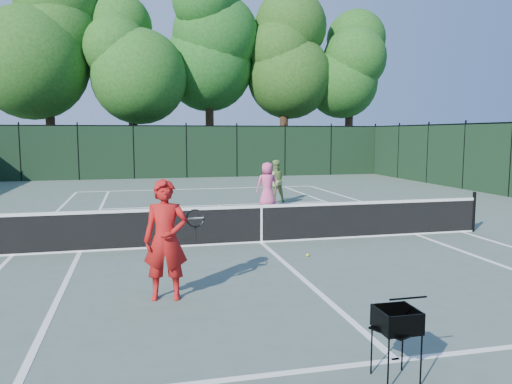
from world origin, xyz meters
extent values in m
plane|color=#4C5D51|center=(0.00, 0.00, 0.00)|extent=(90.00, 90.00, 0.00)
cube|color=white|center=(-5.49, 0.00, 0.00)|extent=(0.10, 23.77, 0.01)
cube|color=white|center=(5.49, 0.00, 0.00)|extent=(0.10, 23.77, 0.01)
cube|color=white|center=(-4.12, 0.00, 0.00)|extent=(0.10, 23.77, 0.01)
cube|color=white|center=(4.12, 0.00, 0.00)|extent=(0.10, 23.77, 0.01)
cube|color=white|center=(0.00, 11.88, 0.00)|extent=(10.97, 0.10, 0.01)
cube|color=white|center=(0.00, -6.40, 0.00)|extent=(8.23, 0.10, 0.01)
cube|color=white|center=(0.00, 6.40, 0.00)|extent=(8.23, 0.10, 0.01)
cube|color=white|center=(0.00, 0.00, 0.00)|extent=(0.10, 12.80, 0.01)
cube|color=black|center=(0.00, 0.00, 0.46)|extent=(11.60, 0.03, 0.85)
cube|color=white|center=(0.00, 0.00, 0.88)|extent=(11.60, 0.05, 0.07)
cube|color=white|center=(0.00, 0.00, 0.02)|extent=(11.60, 0.05, 0.04)
cube|color=white|center=(0.00, 0.00, 0.46)|extent=(0.05, 0.04, 0.91)
cylinder|color=black|center=(5.80, 0.00, 0.53)|extent=(0.09, 0.09, 1.06)
cube|color=black|center=(0.00, 18.00, 1.50)|extent=(24.00, 0.05, 3.00)
cylinder|color=black|center=(-8.00, 22.00, 2.40)|extent=(0.56, 0.56, 4.80)
ellipsoid|color=#194614|center=(-8.00, 22.00, 8.71)|extent=(6.80, 6.80, 10.54)
cylinder|color=black|center=(-3.00, 21.80, 2.15)|extent=(0.56, 0.56, 4.30)
ellipsoid|color=#194C15|center=(-3.00, 21.80, 7.75)|extent=(6.00, 6.00, 9.30)
cylinder|color=black|center=(2.00, 22.30, 2.50)|extent=(0.56, 0.56, 5.00)
ellipsoid|color=#154C17|center=(2.00, 22.30, 9.03)|extent=(7.00, 7.00, 10.85)
cylinder|color=black|center=(7.00, 21.60, 2.30)|extent=(0.56, 0.56, 4.60)
ellipsoid|color=#1C4513|center=(7.00, 21.60, 8.16)|extent=(6.20, 6.20, 9.61)
cylinder|color=black|center=(12.00, 22.10, 2.20)|extent=(0.56, 0.56, 4.40)
ellipsoid|color=#174914|center=(12.00, 22.10, 7.74)|extent=(5.80, 5.80, 8.99)
imported|color=#AE1513|center=(-2.44, -3.60, 0.95)|extent=(0.75, 0.55, 1.89)
cylinder|color=black|center=(-1.94, -3.32, 0.95)|extent=(0.03, 0.03, 0.30)
torus|color=black|center=(-1.94, -3.32, 1.22)|extent=(0.30, 0.10, 0.30)
imported|color=#DD4E84|center=(1.60, 5.52, 0.80)|extent=(0.80, 0.55, 1.59)
imported|color=#80A854|center=(2.22, 6.72, 0.80)|extent=(0.79, 0.62, 1.61)
cylinder|color=black|center=(-0.43, -7.00, 0.28)|extent=(0.02, 0.02, 0.55)
cylinder|color=black|center=(-0.06, -7.00, 0.28)|extent=(0.02, 0.02, 0.55)
cylinder|color=black|center=(-0.43, -6.63, 0.28)|extent=(0.02, 0.02, 0.55)
cylinder|color=black|center=(-0.06, -6.63, 0.28)|extent=(0.02, 0.02, 0.55)
cube|color=black|center=(-0.25, -6.81, 0.67)|extent=(0.54, 0.54, 0.23)
sphere|color=gold|center=(-0.25, -6.81, 0.60)|extent=(0.06, 0.06, 0.06)
sphere|color=gold|center=(-0.25, -6.81, 0.60)|extent=(0.06, 0.06, 0.06)
sphere|color=gold|center=(-0.25, -6.81, 0.60)|extent=(0.06, 0.06, 0.06)
sphere|color=gold|center=(-0.25, -6.81, 0.60)|extent=(0.06, 0.06, 0.06)
sphere|color=gold|center=(-0.25, -6.81, 0.60)|extent=(0.06, 0.06, 0.06)
sphere|color=gold|center=(-0.25, -6.81, 0.60)|extent=(0.06, 0.06, 0.06)
sphere|color=gold|center=(-0.25, -6.81, 0.60)|extent=(0.06, 0.06, 0.06)
sphere|color=gold|center=(-0.25, -6.81, 0.60)|extent=(0.06, 0.06, 0.06)
sphere|color=gold|center=(-0.25, -6.81, 0.60)|extent=(0.06, 0.06, 0.06)
sphere|color=gold|center=(-0.25, -6.81, 0.60)|extent=(0.06, 0.06, 0.06)
sphere|color=gold|center=(-0.25, -6.81, 0.60)|extent=(0.06, 0.06, 0.06)
sphere|color=gold|center=(-0.25, -6.81, 0.60)|extent=(0.06, 0.06, 0.06)
sphere|color=#BCDC2D|center=(0.62, -1.56, 0.03)|extent=(0.07, 0.07, 0.07)
camera|label=1|loc=(-2.84, -11.34, 2.60)|focal=35.00mm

